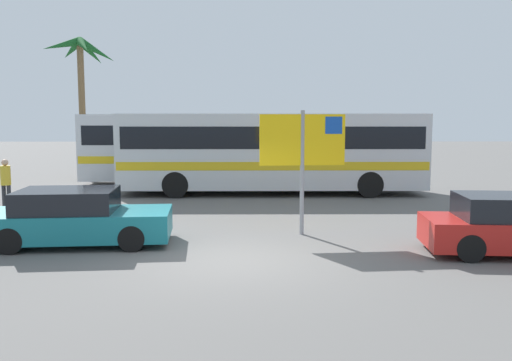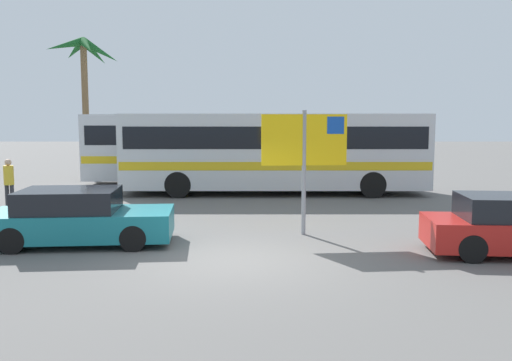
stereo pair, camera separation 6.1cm
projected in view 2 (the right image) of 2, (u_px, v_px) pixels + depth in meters
ground at (233, 260)px, 11.50m from camera, size 120.00×120.00×0.00m
bus_front_coach at (272, 149)px, 21.44m from camera, size 11.89×2.51×3.17m
bus_rear_coach at (217, 145)px, 24.50m from camera, size 11.89×2.51×3.17m
ferry_sign at (304, 145)px, 13.81m from camera, size 2.20×0.25×3.20m
car_teal at (76, 218)px, 12.88m from camera, size 4.42×2.21×1.32m
pedestrian_near_sign at (7, 180)px, 17.91m from camera, size 0.32×0.32×1.66m
palm_tree_seaside at (83, 66)px, 26.81m from camera, size 3.34×3.40×6.99m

